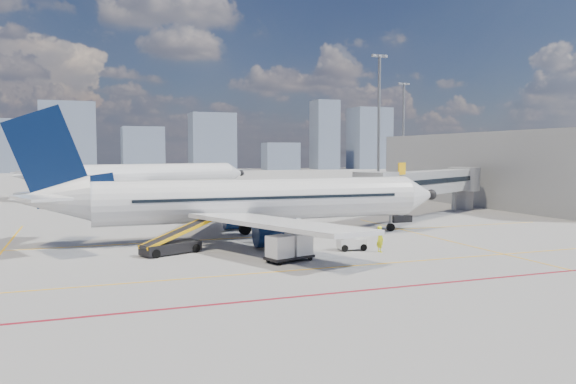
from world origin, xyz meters
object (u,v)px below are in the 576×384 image
Objects in this scene: ramp_worker at (380,239)px; belt_loader at (173,245)px; second_aircraft at (140,176)px; baggage_tug at (350,241)px; cargo_dolly at (289,247)px; main_aircraft at (244,201)px.

belt_loader is at bearing 69.36° from ramp_worker.
ramp_worker is (10.94, -63.30, -2.25)m from second_aircraft.
baggage_tug is at bearing -37.71° from belt_loader.
belt_loader is at bearing 122.52° from cargo_dolly.
belt_loader is (-3.43, -58.73, -2.56)m from second_aircraft.
second_aircraft reaches higher than main_aircraft.
main_aircraft is 17.33× the size of baggage_tug.
cargo_dolly is at bearing 95.14° from ramp_worker.
baggage_tug is at bearing -100.90° from second_aircraft.
main_aircraft reaches higher than baggage_tug.
belt_loader is at bearing -112.74° from second_aircraft.
belt_loader is (-6.89, 5.64, -0.33)m from cargo_dolly.
main_aircraft is at bearing 72.73° from cargo_dolly.
second_aircraft is at bearing 104.86° from baggage_tug.
main_aircraft is 10.30m from baggage_tug.
baggage_tug is 0.35× the size of belt_loader.
cargo_dolly reaches higher than baggage_tug.
second_aircraft is at bearing 62.79° from belt_loader.
second_aircraft reaches higher than belt_loader.
belt_loader reaches higher than cargo_dolly.
main_aircraft reaches higher than cargo_dolly.
main_aircraft is 10.32× the size of cargo_dolly.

